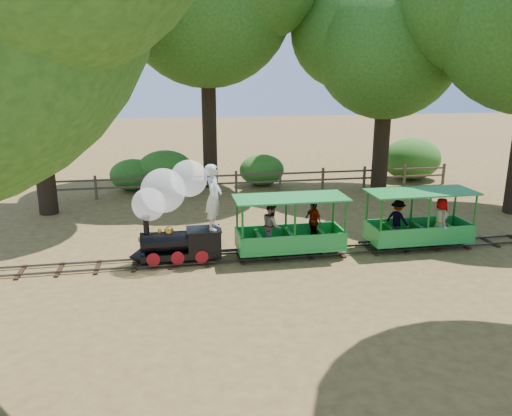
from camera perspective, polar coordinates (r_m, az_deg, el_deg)
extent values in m
plane|color=olive|center=(14.96, 5.83, -5.31)|extent=(90.00, 90.00, 0.00)
cube|color=#3F3D3A|center=(14.66, 6.16, -5.44)|extent=(22.00, 0.05, 0.05)
cube|color=#3F3D3A|center=(15.20, 5.53, -4.65)|extent=(22.00, 0.05, 0.05)
cube|color=#382314|center=(14.95, 5.83, -5.22)|extent=(0.12, 1.00, 0.05)
cube|color=#382314|center=(14.46, -13.72, -6.33)|extent=(0.12, 1.00, 0.05)
cube|color=#382314|center=(16.97, 22.34, -3.80)|extent=(0.12, 1.00, 0.05)
cube|color=black|center=(14.33, -8.57, -5.14)|extent=(2.24, 0.71, 0.18)
cylinder|color=black|center=(14.20, -10.07, -3.79)|extent=(1.43, 0.57, 0.57)
cylinder|color=black|center=(14.06, -12.44, -1.93)|extent=(0.16, 0.16, 0.45)
sphere|color=#BA872C|center=(14.11, -9.92, -2.61)|extent=(0.26, 0.26, 0.26)
cylinder|color=#BA872C|center=(14.10, -10.95, -2.58)|extent=(0.10, 0.10, 0.10)
cube|color=black|center=(14.23, -5.96, -3.61)|extent=(0.92, 0.71, 0.56)
cube|color=black|center=(14.14, -5.99, -2.46)|extent=(0.97, 0.77, 0.04)
cone|color=black|center=(14.37, -13.46, -5.44)|extent=(0.46, 0.65, 0.65)
cylinder|color=#BA872C|center=(14.20, -13.09, -3.54)|extent=(0.10, 0.14, 0.14)
cylinder|color=maroon|center=(14.00, -11.66, -5.81)|extent=(0.37, 0.06, 0.37)
cylinder|color=maroon|center=(14.68, -11.60, -4.78)|extent=(0.37, 0.06, 0.37)
cylinder|color=maroon|center=(13.99, -8.93, -5.69)|extent=(0.37, 0.06, 0.37)
cylinder|color=maroon|center=(14.68, -9.01, -4.66)|extent=(0.37, 0.06, 0.37)
cylinder|color=maroon|center=(14.01, -6.22, -5.55)|extent=(0.37, 0.06, 0.37)
cylinder|color=maroon|center=(14.70, -6.42, -4.53)|extent=(0.37, 0.06, 0.37)
sphere|color=white|center=(13.95, -12.16, 0.42)|extent=(0.92, 0.92, 0.92)
sphere|color=white|center=(13.90, -10.56, 1.97)|extent=(1.22, 1.22, 1.22)
sphere|color=white|center=(13.89, -7.68, 3.38)|extent=(1.02, 1.02, 1.02)
imported|color=silver|center=(13.86, -4.86, 1.26)|extent=(0.64, 0.78, 1.84)
cube|color=green|center=(14.72, 3.88, -4.36)|extent=(3.11, 1.19, 0.09)
cube|color=#166317|center=(14.76, 3.87, -4.76)|extent=(2.80, 0.46, 0.13)
cube|color=green|center=(14.12, 4.44, -4.06)|extent=(3.11, 0.05, 0.46)
cube|color=green|center=(15.15, 3.39, -2.67)|extent=(3.11, 0.05, 0.46)
cube|color=green|center=(14.29, 3.99, 1.17)|extent=(3.25, 1.33, 0.05)
cylinder|color=#166317|center=(13.71, -1.55, -2.61)|extent=(0.06, 0.06, 1.46)
cylinder|color=#166317|center=(14.73, -2.18, -1.33)|extent=(0.06, 0.06, 1.46)
cylinder|color=#166317|center=(14.43, 10.17, -1.93)|extent=(0.06, 0.06, 1.46)
cylinder|color=#166317|center=(15.40, 8.80, -0.75)|extent=(0.06, 0.06, 1.46)
cube|color=#166317|center=(14.46, 0.30, -3.73)|extent=(0.11, 1.01, 0.37)
cube|color=#166317|center=(14.65, 3.90, -3.51)|extent=(0.11, 1.01, 0.37)
cube|color=#166317|center=(14.89, 7.39, -3.29)|extent=(0.11, 1.01, 0.37)
cylinder|color=black|center=(14.27, 0.28, -5.30)|extent=(0.26, 0.05, 0.26)
cylinder|color=black|center=(14.84, -0.16, -4.46)|extent=(0.26, 0.05, 0.26)
cylinder|color=black|center=(14.73, 7.94, -4.76)|extent=(0.26, 0.05, 0.26)
cylinder|color=black|center=(15.29, 7.22, -3.98)|extent=(0.26, 0.05, 0.26)
imported|color=gray|center=(14.25, 1.80, -2.01)|extent=(0.53, 0.67, 1.32)
imported|color=gray|center=(14.89, 6.54, -1.47)|extent=(0.53, 0.79, 1.25)
cube|color=green|center=(16.15, 17.98, -3.29)|extent=(3.11, 1.19, 0.09)
cube|color=#166317|center=(16.18, 17.95, -3.66)|extent=(2.80, 0.46, 0.13)
cube|color=green|center=(15.60, 19.01, -2.98)|extent=(3.11, 0.05, 0.46)
cube|color=green|center=(16.53, 17.17, -1.79)|extent=(3.11, 0.05, 0.46)
cube|color=green|center=(15.76, 18.42, 1.75)|extent=(3.25, 1.33, 0.05)
cylinder|color=#166317|center=(14.83, 14.11, -1.68)|extent=(0.06, 0.06, 1.46)
cylinder|color=#166317|center=(15.78, 12.53, -0.55)|extent=(0.06, 0.06, 1.46)
cylinder|color=#166317|center=(16.25, 23.69, -1.04)|extent=(0.06, 0.06, 1.46)
cylinder|color=#166317|center=(17.12, 21.74, -0.04)|extent=(0.06, 0.06, 1.46)
cube|color=#166317|center=(15.67, 15.03, -2.75)|extent=(0.11, 1.01, 0.37)
cube|color=#166317|center=(16.08, 18.05, -2.52)|extent=(0.11, 1.01, 0.37)
cube|color=#166317|center=(16.53, 20.90, -2.30)|extent=(0.11, 1.01, 0.37)
cylinder|color=black|center=(15.47, 15.22, -4.18)|extent=(0.26, 0.05, 0.26)
cylinder|color=black|center=(16.00, 14.29, -3.45)|extent=(0.26, 0.05, 0.26)
cylinder|color=black|center=(16.40, 21.54, -3.61)|extent=(0.26, 0.05, 0.26)
cylinder|color=black|center=(16.90, 20.46, -2.95)|extent=(0.26, 0.05, 0.26)
imported|color=gray|center=(15.72, 15.87, -1.21)|extent=(0.77, 0.87, 1.17)
imported|color=gray|center=(15.96, 20.33, -1.16)|extent=(0.50, 0.68, 1.27)
cylinder|color=#2D2116|center=(20.23, -23.10, 4.80)|extent=(0.70, 0.70, 3.93)
cylinder|color=#2D2116|center=(19.95, -24.06, 13.54)|extent=(0.52, 0.53, 2.25)
sphere|color=#215119|center=(20.04, -24.77, 19.62)|extent=(6.75, 6.75, 6.75)
cylinder|color=#2D2116|center=(23.20, -5.31, 7.95)|extent=(0.66, 0.66, 4.54)
cylinder|color=#2D2116|center=(23.01, -5.54, 16.78)|extent=(0.50, 0.50, 2.59)
cylinder|color=#2D2116|center=(23.23, 14.05, 6.17)|extent=(0.72, 0.72, 3.42)
cylinder|color=#2D2116|center=(22.97, 14.50, 12.79)|extent=(0.54, 0.54, 1.95)
sphere|color=#215119|center=(22.98, 14.83, 17.56)|extent=(6.26, 6.26, 6.26)
sphere|color=#215119|center=(22.88, 19.78, 19.17)|extent=(4.70, 4.70, 4.70)
sphere|color=#215119|center=(23.49, 10.46, 19.28)|extent=(5.01, 5.01, 5.01)
cube|color=brown|center=(22.53, -22.88, 1.99)|extent=(0.10, 0.10, 1.00)
cube|color=brown|center=(22.17, -17.84, 2.27)|extent=(0.10, 0.10, 1.00)
cube|color=brown|center=(21.98, -12.67, 2.53)|extent=(0.10, 0.10, 1.00)
cube|color=brown|center=(21.98, -7.46, 2.78)|extent=(0.10, 0.10, 1.00)
cube|color=brown|center=(22.15, -2.28, 3.00)|extent=(0.10, 0.10, 1.00)
cube|color=brown|center=(22.50, 2.78, 3.19)|extent=(0.10, 0.10, 1.00)
cube|color=brown|center=(23.03, 7.65, 3.36)|extent=(0.10, 0.10, 1.00)
cube|color=brown|center=(23.70, 12.27, 3.49)|extent=(0.10, 0.10, 1.00)
cube|color=brown|center=(24.53, 16.61, 3.59)|extent=(0.10, 0.10, 1.00)
cube|color=brown|center=(25.48, 20.64, 3.67)|extent=(0.10, 0.10, 1.00)
cube|color=brown|center=(22.24, 0.27, 3.86)|extent=(18.00, 0.06, 0.08)
cube|color=brown|center=(22.32, 0.27, 2.98)|extent=(18.00, 0.06, 0.08)
ellipsoid|color=#2D6B1E|center=(23.24, -13.89, 3.69)|extent=(2.07, 1.59, 1.43)
ellipsoid|color=#2D6B1E|center=(23.15, -10.35, 4.30)|extent=(2.58, 1.99, 1.79)
ellipsoid|color=#2D6B1E|center=(23.58, 0.66, 4.37)|extent=(2.13, 1.64, 1.47)
ellipsoid|color=#2D6B1E|center=(26.01, 17.35, 5.38)|extent=(2.98, 2.30, 2.07)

